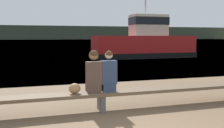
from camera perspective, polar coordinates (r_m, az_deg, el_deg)
The scene contains 7 objects.
water_surface at distance 129.68m, azimuth -15.85°, elevation 5.28°, with size 240.00×240.00×0.00m, color #386084.
far_shoreline at distance 158.14m, azimuth -16.03°, elevation 6.91°, with size 600.00×12.00×8.18m, color #384233.
bench_main at distance 6.36m, azimuth -2.48°, elevation -7.04°, with size 8.67×0.52×0.48m.
person_left at distance 6.22m, azimuth -4.22°, elevation -2.12°, with size 0.38×0.42×1.06m.
person_right at distance 6.32m, azimuth -0.80°, elevation -2.32°, with size 0.38×0.41×1.04m.
shopping_bag at distance 6.18m, azimuth -8.53°, elevation -5.56°, with size 0.29×0.21×0.26m.
tugboat_red at distance 22.47m, azimuth 7.42°, elevation 4.58°, with size 9.17×3.12×7.06m.
Camera 1 is at (-1.67, -3.67, 1.88)m, focal length 40.00 mm.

